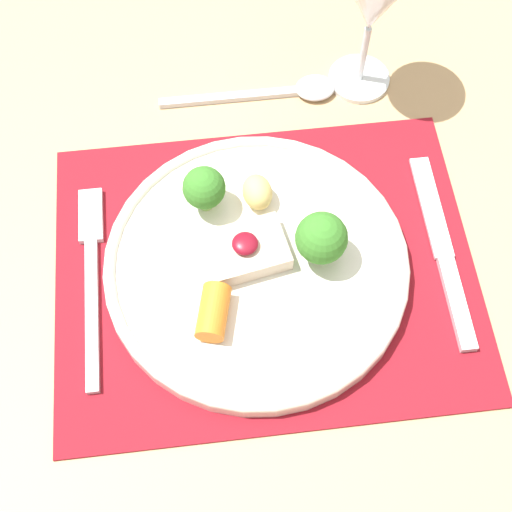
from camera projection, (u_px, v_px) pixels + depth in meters
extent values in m
plane|color=gray|center=(261.00, 439.00, 1.37)|extent=(8.00, 8.00, 0.00)
cube|color=tan|center=(265.00, 276.00, 0.72)|extent=(1.53, 1.29, 0.03)
cube|color=maroon|center=(265.00, 269.00, 0.71)|extent=(0.41, 0.33, 0.00)
cylinder|color=silver|center=(256.00, 262.00, 0.70)|extent=(0.30, 0.30, 0.02)
torus|color=silver|center=(256.00, 258.00, 0.69)|extent=(0.30, 0.30, 0.01)
cube|color=beige|center=(245.00, 251.00, 0.68)|extent=(0.09, 0.07, 0.02)
ellipsoid|color=maroon|center=(245.00, 244.00, 0.67)|extent=(0.03, 0.03, 0.01)
cylinder|color=#84B256|center=(319.00, 248.00, 0.69)|extent=(0.01, 0.01, 0.02)
sphere|color=#387A28|center=(321.00, 235.00, 0.66)|extent=(0.05, 0.05, 0.05)
cylinder|color=#84B256|center=(206.00, 201.00, 0.71)|extent=(0.01, 0.01, 0.02)
sphere|color=#387A28|center=(204.00, 188.00, 0.69)|extent=(0.04, 0.04, 0.04)
cylinder|color=orange|center=(213.00, 312.00, 0.65)|extent=(0.04, 0.06, 0.03)
ellipsoid|color=#DBBC6B|center=(254.00, 192.00, 0.71)|extent=(0.03, 0.04, 0.03)
cube|color=silver|center=(92.00, 313.00, 0.68)|extent=(0.01, 0.16, 0.01)
cube|color=silver|center=(91.00, 216.00, 0.73)|extent=(0.02, 0.06, 0.01)
cube|color=silver|center=(457.00, 303.00, 0.68)|extent=(0.02, 0.10, 0.01)
cube|color=silver|center=(431.00, 207.00, 0.73)|extent=(0.02, 0.12, 0.00)
cube|color=silver|center=(229.00, 97.00, 0.80)|extent=(0.16, 0.01, 0.01)
ellipsoid|color=silver|center=(315.00, 88.00, 0.80)|extent=(0.04, 0.04, 0.01)
cylinder|color=white|center=(359.00, 79.00, 0.81)|extent=(0.07, 0.07, 0.01)
cylinder|color=white|center=(364.00, 54.00, 0.78)|extent=(0.01, 0.01, 0.07)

